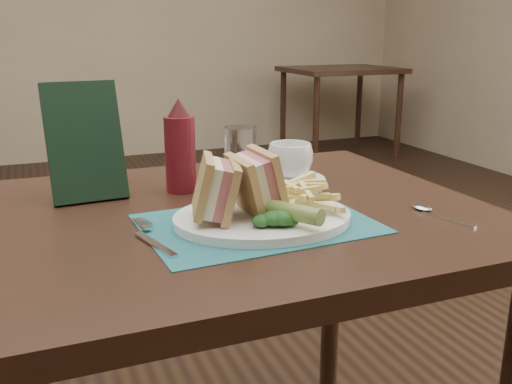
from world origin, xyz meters
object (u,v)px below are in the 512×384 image
at_px(plate, 263,218).
at_px(sandwich_half_b, 245,183).
at_px(drinking_glass, 241,159).
at_px(check_presenter, 85,142).
at_px(ketchup_bottle, 180,145).
at_px(coffee_cup, 290,161).
at_px(sandwich_half_a, 203,189).
at_px(saucer, 290,180).
at_px(placemat, 257,224).
at_px(table_bg_right, 339,112).

relative_size(plate, sandwich_half_b, 2.82).
bearing_deg(drinking_glass, check_presenter, 167.82).
xyz_separation_m(drinking_glass, ketchup_bottle, (-0.11, 0.05, 0.03)).
height_order(sandwich_half_b, coffee_cup, sandwich_half_b).
bearing_deg(plate, sandwich_half_b, 166.66).
bearing_deg(drinking_glass, coffee_cup, 11.60).
bearing_deg(sandwich_half_a, saucer, 54.69).
xyz_separation_m(coffee_cup, drinking_glass, (-0.12, -0.02, 0.02)).
distance_m(placemat, plate, 0.01).
bearing_deg(plate, saucer, 62.93).
bearing_deg(check_presenter, ketchup_bottle, -9.48).
distance_m(drinking_glass, ketchup_bottle, 0.12).
height_order(placemat, sandwich_half_a, sandwich_half_a).
bearing_deg(saucer, sandwich_half_b, -130.44).
bearing_deg(saucer, check_presenter, 174.72).
bearing_deg(table_bg_right, ketchup_bottle, -124.65).
bearing_deg(drinking_glass, saucer, 11.60).
relative_size(sandwich_half_b, saucer, 0.71).
distance_m(sandwich_half_b, coffee_cup, 0.28).
bearing_deg(coffee_cup, placemat, -126.22).
xyz_separation_m(coffee_cup, check_presenter, (-0.41, 0.04, 0.06)).
bearing_deg(check_presenter, table_bg_right, 49.07).
relative_size(sandwich_half_a, saucer, 0.69).
height_order(placemat, saucer, saucer).
bearing_deg(placemat, check_presenter, 132.91).
xyz_separation_m(placemat, check_presenter, (-0.24, 0.26, 0.11)).
bearing_deg(sandwich_half_a, drinking_glass, 69.12).
height_order(sandwich_half_b, ketchup_bottle, ketchup_bottle).
distance_m(sandwich_half_a, ketchup_bottle, 0.24).
height_order(coffee_cup, check_presenter, check_presenter).
relative_size(table_bg_right, placemat, 2.40).
bearing_deg(sandwich_half_b, saucer, 48.15).
height_order(plate, sandwich_half_b, sandwich_half_b).
bearing_deg(table_bg_right, saucer, -121.61).
bearing_deg(ketchup_bottle, drinking_glass, -22.28).
height_order(table_bg_right, saucer, saucer).
relative_size(sandwich_half_b, ketchup_bottle, 0.57).
distance_m(table_bg_right, drinking_glass, 3.91).
bearing_deg(ketchup_bottle, coffee_cup, -5.17).
bearing_deg(check_presenter, sandwich_half_a, -63.18).
distance_m(table_bg_right, sandwich_half_a, 4.15).
xyz_separation_m(plate, drinking_glass, (0.04, 0.20, 0.06)).
relative_size(table_bg_right, ketchup_bottle, 4.84).
distance_m(coffee_cup, ketchup_bottle, 0.24).
bearing_deg(table_bg_right, drinking_glass, -122.92).
bearing_deg(sandwich_half_b, table_bg_right, 56.37).
height_order(placemat, coffee_cup, coffee_cup).
height_order(sandwich_half_a, coffee_cup, sandwich_half_a).
bearing_deg(drinking_glass, plate, -100.07).
height_order(table_bg_right, sandwich_half_b, sandwich_half_b).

